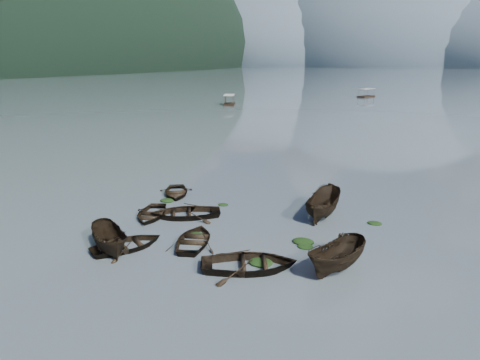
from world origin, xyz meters
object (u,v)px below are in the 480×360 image
at_px(pontoon_centre, 366,97).
at_px(rowboat_0, 151,217).
at_px(rowboat_3, 195,243).
at_px(pontoon_left, 229,105).

bearing_deg(pontoon_centre, rowboat_0, -67.80).
height_order(rowboat_3, pontoon_centre, pontoon_centre).
relative_size(pontoon_left, pontoon_centre, 1.00).
bearing_deg(rowboat_3, rowboat_0, -44.53).
height_order(rowboat_0, pontoon_centre, pontoon_centre).
distance_m(pontoon_left, pontoon_centre, 46.09).
relative_size(rowboat_0, rowboat_3, 0.97).
xyz_separation_m(rowboat_3, pontoon_left, (-30.96, 75.35, 0.00)).
relative_size(rowboat_0, pontoon_centre, 0.64).
relative_size(rowboat_3, pontoon_centre, 0.66).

